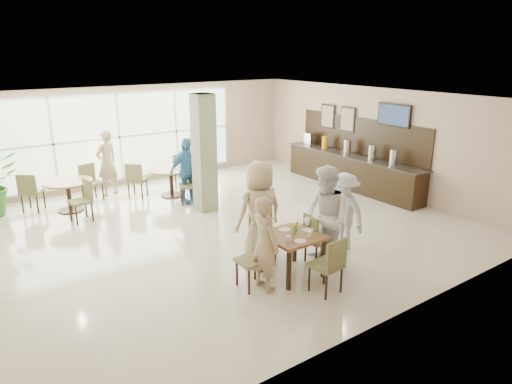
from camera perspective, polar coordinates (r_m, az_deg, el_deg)
ground at (r=10.07m, az=-4.89°, el=-4.52°), size 10.00×10.00×0.00m
room_shell at (r=9.57m, az=-5.15°, el=4.99°), size 10.00×10.00×10.00m
window_bank at (r=13.44m, az=-16.71°, el=6.59°), size 7.00×0.04×7.00m
column at (r=10.85m, az=-6.49°, el=4.78°), size 0.45×0.45×2.80m
main_table at (r=7.81m, az=4.57°, el=-5.98°), size 0.91×0.91×0.75m
round_table_left at (r=11.81m, az=-22.44°, el=0.51°), size 1.15×1.15×0.75m
round_table_right at (r=12.29m, az=-10.59°, el=2.19°), size 1.18×1.18×0.75m
chairs_main_table at (r=7.88m, az=4.27°, el=-7.17°), size 1.97×2.05×0.95m
chairs_table_left at (r=11.87m, az=-22.41°, el=0.03°), size 1.99×1.98×0.95m
chairs_table_right at (r=12.33m, az=-10.70°, el=1.68°), size 2.06×1.96×0.95m
tabletop_clutter at (r=7.75m, az=4.69°, el=-4.89°), size 0.81×0.75×0.21m
buffet_counter at (r=13.11m, az=11.85°, el=2.91°), size 0.64×4.70×1.95m
wall_tv at (r=12.29m, az=16.87°, el=9.18°), size 0.06×1.00×0.58m
framed_art_a at (r=13.37m, az=11.37°, el=8.89°), size 0.05×0.55×0.70m
framed_art_b at (r=13.93m, az=8.97°, el=9.34°), size 0.05×0.55×0.70m
teen_left at (r=7.31m, az=1.06°, el=-6.42°), size 0.42×0.60×1.58m
teen_far at (r=8.28m, az=0.47°, el=-2.42°), size 0.93×0.53×1.87m
teen_right at (r=8.11m, az=8.71°, el=-3.18°), size 0.83×1.00×1.84m
teen_standing at (r=8.94m, az=10.93°, el=-2.41°), size 0.57×0.99×1.53m
adult_a at (r=11.59m, az=-8.64°, el=2.63°), size 1.05×0.70×1.67m
adult_b at (r=12.63m, az=-7.33°, el=4.12°), size 0.71×1.64×1.76m
adult_standing at (r=12.69m, az=-18.12°, el=3.46°), size 0.75×0.63×1.76m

